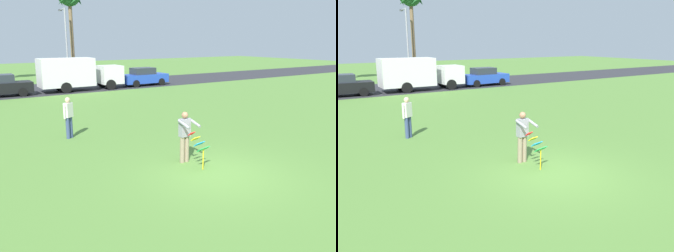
# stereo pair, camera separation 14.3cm
# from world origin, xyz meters

# --- Properties ---
(ground_plane) EXTENTS (120.00, 120.00, 0.00)m
(ground_plane) POSITION_xyz_m (0.00, 0.00, 0.00)
(ground_plane) COLOR #568438
(road_strip) EXTENTS (120.00, 8.00, 0.01)m
(road_strip) POSITION_xyz_m (0.00, 22.77, 0.01)
(road_strip) COLOR #2D2D33
(road_strip) RESTS_ON ground
(person_kite_flyer) EXTENTS (0.54, 0.65, 1.73)m
(person_kite_flyer) POSITION_xyz_m (-0.22, 1.47, 0.95)
(person_kite_flyer) COLOR gray
(person_kite_flyer) RESTS_ON ground
(kite_held) EXTENTS (0.53, 0.70, 1.15)m
(kite_held) POSITION_xyz_m (-0.19, 0.73, 0.78)
(kite_held) COLOR red
(kite_held) RESTS_ON ground
(parked_car_black) EXTENTS (4.25, 1.94, 1.60)m
(parked_car_black) POSITION_xyz_m (-2.88, 20.37, 0.77)
(parked_car_black) COLOR black
(parked_car_black) RESTS_ON ground
(parked_truck_white_box) EXTENTS (6.75, 2.24, 2.62)m
(parked_truck_white_box) POSITION_xyz_m (2.80, 20.37, 1.41)
(parked_truck_white_box) COLOR silver
(parked_truck_white_box) RESTS_ON ground
(parked_car_blue) EXTENTS (4.20, 1.84, 1.60)m
(parked_car_blue) POSITION_xyz_m (9.03, 20.37, 0.77)
(parked_car_blue) COLOR #2347B7
(parked_car_blue) RESTS_ON ground
(palm_tree_centre_far) EXTENTS (2.58, 2.71, 9.32)m
(palm_tree_centre_far) POSITION_xyz_m (5.36, 28.43, 7.84)
(palm_tree_centre_far) COLOR brown
(palm_tree_centre_far) RESTS_ON ground
(streetlight_pole) EXTENTS (0.24, 1.65, 7.00)m
(streetlight_pole) POSITION_xyz_m (4.44, 27.55, 4.00)
(streetlight_pole) COLOR #9E9EA3
(streetlight_pole) RESTS_ON ground
(person_walker_far) EXTENTS (0.49, 0.38, 1.73)m
(person_walker_far) POSITION_xyz_m (-2.45, 6.60, 0.93)
(person_walker_far) COLOR #384772
(person_walker_far) RESTS_ON ground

